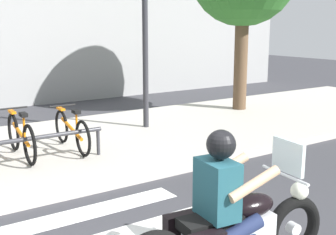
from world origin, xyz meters
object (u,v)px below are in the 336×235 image
object	(u,v)px
rider	(225,197)
street_lamp	(145,13)
bike_rack	(2,145)
motorcycle	(231,233)
bicycle_3	(72,131)
bicycle_2	(21,137)

from	to	relation	value
rider	street_lamp	world-z (taller)	street_lamp
bike_rack	motorcycle	bearing A→B (deg)	-75.06
bicycle_3	street_lamp	xyz separation A→B (m)	(2.01, 0.77, 2.07)
rider	bike_rack	size ratio (longest dim) A/B	0.45
rider	bike_rack	distance (m)	4.05
motorcycle	rider	world-z (taller)	rider
motorcycle	bicycle_3	size ratio (longest dim) A/B	1.34
bicycle_3	bike_rack	bearing A→B (deg)	-157.36
rider	bike_rack	bearing A→B (deg)	103.95
bicycle_2	bicycle_3	size ratio (longest dim) A/B	1.00
bicycle_3	bike_rack	size ratio (longest dim) A/B	0.52
bicycle_2	bicycle_3	bearing A→B (deg)	0.07
bicycle_3	bike_rack	world-z (taller)	bicycle_3
street_lamp	bicycle_2	bearing A→B (deg)	-165.02
motorcycle	bicycle_3	world-z (taller)	motorcycle
bicycle_2	street_lamp	distance (m)	3.63
rider	bike_rack	world-z (taller)	rider
rider	bicycle_2	bearing A→B (deg)	96.76
motorcycle	street_lamp	distance (m)	6.11
bike_rack	rider	bearing A→B (deg)	-76.05
rider	bicycle_3	world-z (taller)	rider
rider	bicycle_3	bearing A→B (deg)	85.44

